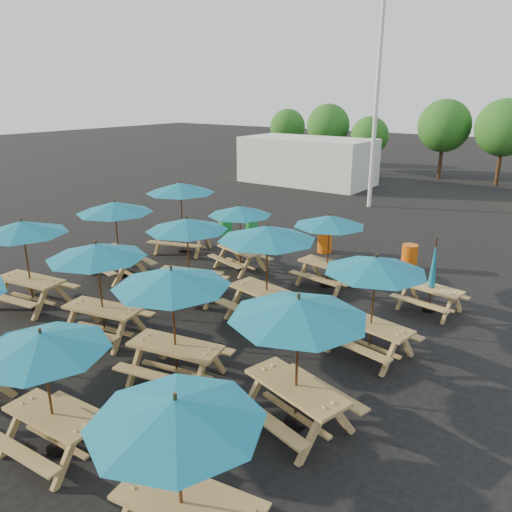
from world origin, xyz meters
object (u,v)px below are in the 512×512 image
Objects in this scene: picnic_unit_3 at (181,191)px; picnic_unit_5 at (97,256)px; picnic_unit_14 at (375,270)px; picnic_unit_13 at (298,315)px; picnic_unit_11 at (329,224)px; waste_bin_0 at (224,223)px; picnic_unit_12 at (176,419)px; picnic_unit_7 at (240,214)px; picnic_unit_8 at (42,348)px; waste_bin_2 at (251,226)px; picnic_unit_1 at (23,232)px; picnic_unit_6 at (187,229)px; picnic_unit_9 at (172,284)px; waste_bin_1 at (226,224)px; waste_bin_4 at (409,257)px; picnic_unit_15 at (432,281)px; waste_bin_3 at (325,241)px; picnic_unit_10 at (267,238)px; picnic_unit_2 at (115,211)px.

picnic_unit_5 is at bearing -80.85° from picnic_unit_3.
picnic_unit_3 is 9.04m from picnic_unit_14.
picnic_unit_13 reaches higher than picnic_unit_5.
waste_bin_0 is (-6.22, 2.76, -1.49)m from picnic_unit_11.
picnic_unit_7 is at bearing 114.71° from picnic_unit_12.
picnic_unit_8 is 13.07m from waste_bin_2.
picnic_unit_11 is (5.71, 5.95, -0.18)m from picnic_unit_1.
picnic_unit_6 is 4.17m from picnic_unit_9.
picnic_unit_14 is at bearing -38.37° from waste_bin_2.
picnic_unit_13 is at bearing 41.52° from picnic_unit_8.
waste_bin_0 is 0.17m from waste_bin_1.
waste_bin_4 is (6.48, -0.11, 0.00)m from waste_bin_2.
picnic_unit_8 is (2.60, -2.98, -0.16)m from picnic_unit_5.
picnic_unit_14 reaches higher than picnic_unit_15.
picnic_unit_15 is (6.00, 0.36, -1.02)m from picnic_unit_7.
waste_bin_0 is 1.00× the size of waste_bin_3.
picnic_unit_9 is at bearing -79.59° from picnic_unit_10.
picnic_unit_1 is 0.93× the size of picnic_unit_13.
waste_bin_2 is (-5.03, 9.35, -1.66)m from picnic_unit_9.
waste_bin_3 is at bearing 16.66° from picnic_unit_3.
picnic_unit_9 reaches higher than picnic_unit_5.
picnic_unit_5 is at bearing -67.94° from waste_bin_0.
picnic_unit_5 is 6.54m from picnic_unit_11.
picnic_unit_12 is at bearing -72.20° from picnic_unit_13.
picnic_unit_9 is at bearing -98.93° from waste_bin_4.
waste_bin_2 is at bearing 155.39° from picnic_unit_11.
picnic_unit_7 reaches higher than waste_bin_2.
picnic_unit_15 is at bearing 79.80° from picnic_unit_12.
picnic_unit_1 is at bearing 148.02° from picnic_unit_8.
picnic_unit_2 reaches higher than picnic_unit_5.
waste_bin_1 is (-6.05, 8.98, -1.66)m from picnic_unit_9.
picnic_unit_1 reaches higher than picnic_unit_6.
picnic_unit_1 is 11.54m from waste_bin_4.
picnic_unit_3 is 6.70m from picnic_unit_5.
picnic_unit_10 is at bearing -43.70° from waste_bin_1.
picnic_unit_2 is 0.88× the size of picnic_unit_3.
picnic_unit_6 is 3.47× the size of waste_bin_2.
picnic_unit_6 is at bearing 123.58° from picnic_unit_12.
picnic_unit_8 is 0.87× the size of picnic_unit_14.
picnic_unit_10 is 6.38m from waste_bin_3.
picnic_unit_5 is at bearing -122.23° from picnic_unit_10.
picnic_unit_15 is (3.03, 0.02, -1.07)m from picnic_unit_11.
picnic_unit_12 is at bearing -52.91° from waste_bin_1.
picnic_unit_3 is 1.09× the size of picnic_unit_6.
picnic_unit_9 is 3.29× the size of waste_bin_3.
picnic_unit_10 is 1.35× the size of picnic_unit_15.
picnic_unit_6 is 4.07m from picnic_unit_11.
picnic_unit_15 is at bearing 33.77° from picnic_unit_5.
picnic_unit_2 is 0.95× the size of picnic_unit_6.
picnic_unit_2 reaches higher than picnic_unit_14.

